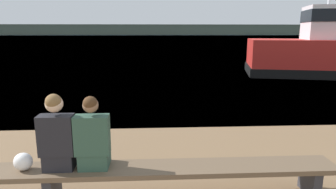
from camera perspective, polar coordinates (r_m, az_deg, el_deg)
water_surface at (r=126.77m, az=-3.82°, el=11.00°), size 240.00×240.00×0.00m
far_shoreline at (r=175.35m, az=-3.67°, el=12.22°), size 600.00×12.00×5.72m
bench_main at (r=4.39m, az=-21.35°, el=-14.01°), size 7.69×0.50×0.46m
person_left at (r=4.16m, az=-20.31°, el=-7.59°), size 0.44×0.40×1.02m
person_right at (r=4.06m, az=-14.13°, el=-8.14°), size 0.44×0.39×0.99m
shopping_bag at (r=4.42m, az=-25.87°, el=-11.43°), size 0.24×0.20×0.24m
tugboat_red at (r=17.40m, az=27.34°, el=6.97°), size 7.90×5.13×5.85m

